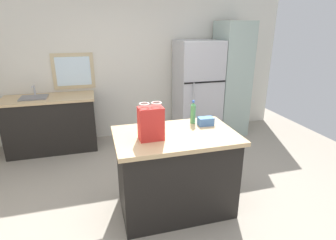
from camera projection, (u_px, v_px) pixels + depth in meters
The scene contains 9 objects.
ground at pixel (173, 214), 3.02m from camera, with size 6.82×6.82×0.00m, color #9E9384.
back_wall at pixel (133, 67), 4.88m from camera, with size 5.68×0.13×2.56m.
kitchen_island at pixel (175, 172), 2.99m from camera, with size 1.28×0.83×0.92m.
refrigerator at pixel (197, 90), 4.91m from camera, with size 0.76×0.72×1.75m.
tall_cabinet at pixel (231, 79), 5.03m from camera, with size 0.54×0.64×2.06m.
sink_counter at pixel (52, 123), 4.45m from camera, with size 1.42×0.64×1.09m.
shopping_bag at pixel (151, 123), 2.64m from camera, with size 0.25×0.17×0.38m.
small_box at pixel (206, 121), 3.06m from camera, with size 0.17×0.11×0.09m, color #4775B7.
bottle at pixel (193, 113), 3.10m from camera, with size 0.06×0.06×0.27m.
Camera 1 is at (-0.72, -2.38, 2.00)m, focal length 28.85 mm.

